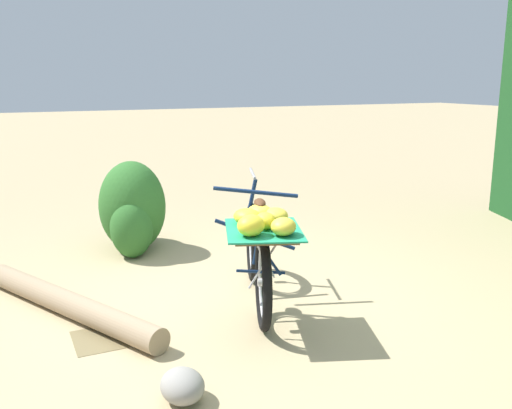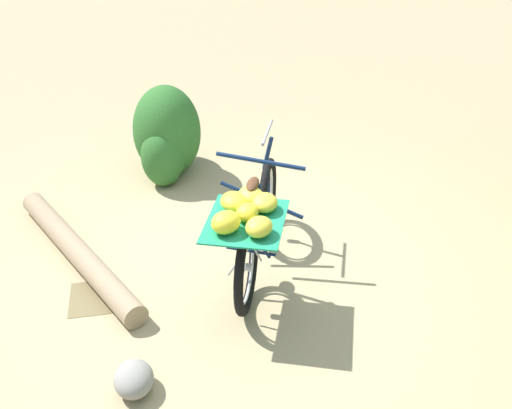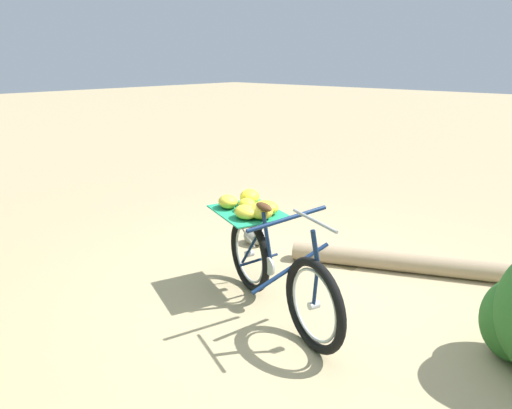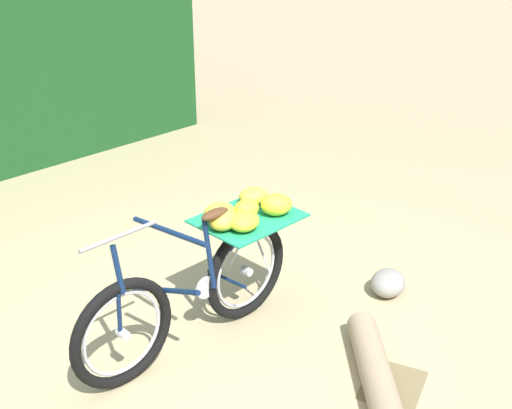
{
  "view_description": "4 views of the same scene",
  "coord_description": "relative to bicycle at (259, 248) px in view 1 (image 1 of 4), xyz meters",
  "views": [
    {
      "loc": [
        4.0,
        -1.71,
        1.85
      ],
      "look_at": [
        0.3,
        0.03,
        0.94
      ],
      "focal_mm": 39.5,
      "sensor_mm": 36.0,
      "label": 1
    },
    {
      "loc": [
        4.01,
        -0.6,
        2.97
      ],
      "look_at": [
        0.52,
        0.08,
        0.94
      ],
      "focal_mm": 42.31,
      "sensor_mm": 36.0,
      "label": 2
    },
    {
      "loc": [
        -2.19,
        2.87,
        2.1
      ],
      "look_at": [
        0.46,
        -0.1,
        0.81
      ],
      "focal_mm": 31.53,
      "sensor_mm": 36.0,
      "label": 3
    },
    {
      "loc": [
        -3.32,
        -1.78,
        2.85
      ],
      "look_at": [
        0.49,
        -0.02,
        0.87
      ],
      "focal_mm": 47.93,
      "sensor_mm": 36.0,
      "label": 4
    }
  ],
  "objects": [
    {
      "name": "shrub_cluster",
      "position": [
        -2.06,
        -0.55,
        -0.08
      ],
      "size": [
        1.04,
        0.71,
        0.99
      ],
      "color": "#2D6628",
      "rests_on": "ground_plane"
    },
    {
      "name": "path_stone",
      "position": [
        1.04,
        -0.99,
        -0.42
      ],
      "size": [
        0.31,
        0.26,
        0.19
      ],
      "primitive_type": "ellipsoid",
      "color": "gray",
      "rests_on": "ground_plane"
    },
    {
      "name": "ground_plane",
      "position": [
        -0.08,
        -0.15,
        -0.52
      ],
      "size": [
        60.0,
        60.0,
        0.0
      ],
      "primitive_type": "plane",
      "color": "tan"
    },
    {
      "name": "fallen_log",
      "position": [
        -0.52,
        -1.43,
        -0.42
      ],
      "size": [
        2.01,
        1.13,
        0.2
      ],
      "primitive_type": "cylinder",
      "rotation": [
        0.0,
        1.57,
        0.46
      ],
      "color": "#9E8466",
      "rests_on": "ground_plane"
    },
    {
      "name": "leaf_litter_patch",
      "position": [
        0.02,
        -1.29,
        -0.51
      ],
      "size": [
        0.44,
        0.36,
        0.01
      ],
      "primitive_type": "cube",
      "color": "olive",
      "rests_on": "ground_plane"
    },
    {
      "name": "bicycle",
      "position": [
        0.0,
        0.0,
        0.0
      ],
      "size": [
        1.77,
        0.97,
        1.03
      ],
      "rotation": [
        0.0,
        0.0,
        2.79
      ],
      "color": "black",
      "rests_on": "ground_plane"
    }
  ]
}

